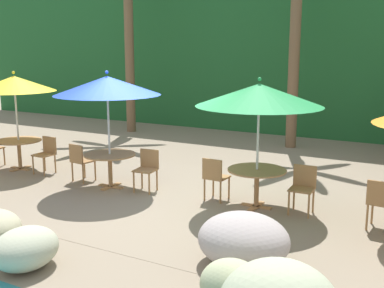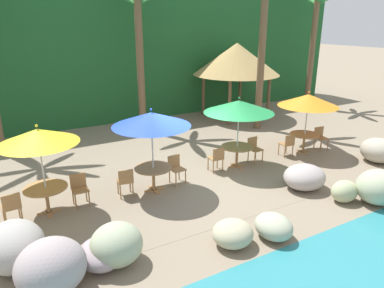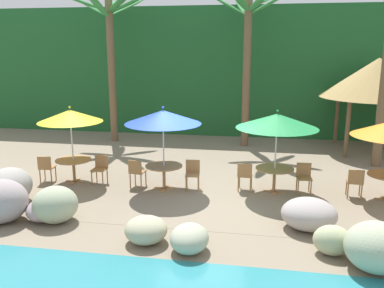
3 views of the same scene
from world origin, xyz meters
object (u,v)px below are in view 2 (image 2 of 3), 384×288
umbrella_orange (308,100)px  palm_tree_third (263,31)px  dining_table_blue (153,171)px  palm_tree_fourth (314,30)px  dining_table_green (237,150)px  chair_green_inland (217,158)px  chair_yellow_seaward (79,187)px  chair_blue_seaward (176,167)px  umbrella_yellow (38,136)px  umbrella_blue (151,119)px  chair_yellow_inland (12,206)px  chair_orange_inland (288,143)px  chair_green_seaward (254,147)px  dining_table_yellow (46,192)px  umbrella_green (239,107)px  palapa_hut (237,59)px  dining_table_orange (304,137)px  chair_orange_seaward (320,136)px  chair_blue_inland (125,180)px  palm_tree_second (139,34)px

umbrella_orange → palm_tree_third: 4.22m
dining_table_blue → palm_tree_fourth: 14.08m
dining_table_green → palm_tree_third: bearing=42.4°
chair_green_inland → chair_yellow_seaward: bearing=-179.8°
chair_blue_seaward → palm_tree_third: size_ratio=0.13×
umbrella_yellow → umbrella_blue: (2.94, -0.15, 0.08)m
chair_yellow_inland → chair_green_inland: bearing=2.5°
chair_orange_inland → dining_table_green: bearing=176.5°
chair_green_seaward → palm_tree_fourth: size_ratio=0.13×
umbrella_yellow → dining_table_yellow: 1.50m
umbrella_green → palm_tree_third: 5.45m
umbrella_blue → palapa_hut: (7.26, 5.95, 0.77)m
chair_green_seaward → dining_table_orange: chair_green_seaward is taller
umbrella_yellow → dining_table_blue: umbrella_yellow is taller
chair_green_inland → chair_orange_seaward: 4.77m
umbrella_blue → chair_green_inland: (2.38, 0.24, -1.68)m
dining_table_yellow → umbrella_yellow: bearing=-90.0°
dining_table_orange → palapa_hut: bearing=80.6°
umbrella_yellow → umbrella_green: (6.18, 0.14, 0.01)m
umbrella_yellow → chair_blue_inland: 2.64m
chair_blue_inland → dining_table_green: size_ratio=0.79×
palm_tree_third → palapa_hut: (0.36, 2.32, -1.41)m
palm_tree_second → palapa_hut: palm_tree_second is taller
chair_orange_seaward → palm_tree_third: palm_tree_third is taller
chair_yellow_seaward → chair_blue_seaward: 2.93m
chair_green_seaward → palapa_hut: (3.18, 5.54, 2.45)m
umbrella_green → chair_green_seaward: size_ratio=2.81×
dining_table_blue → palapa_hut: size_ratio=0.25×
dining_table_blue → palm_tree_third: bearing=27.8°
chair_green_inland → palm_tree_fourth: size_ratio=0.13×
chair_yellow_inland → palm_tree_second: 9.24m
chair_yellow_seaward → chair_blue_seaward: size_ratio=1.00×
umbrella_blue → palm_tree_second: (2.13, 6.00, 2.07)m
umbrella_blue → palm_tree_fourth: (12.32, 5.75, 2.09)m
chair_orange_seaward → palm_tree_second: 8.57m
umbrella_yellow → palapa_hut: (10.20, 5.80, 0.85)m
umbrella_yellow → chair_orange_inland: bearing=0.0°
umbrella_blue → dining_table_orange: umbrella_blue is taller
chair_orange_seaward → palm_tree_fourth: (5.16, 5.59, 3.77)m
chair_yellow_inland → chair_orange_seaward: 10.94m
palm_tree_fourth → dining_table_orange: bearing=-137.2°
chair_yellow_seaward → chair_orange_seaward: same height
palm_tree_third → palm_tree_fourth: (5.41, 2.11, -0.09)m
dining_table_yellow → dining_table_orange: same height
dining_table_yellow → palm_tree_second: size_ratio=0.17×
dining_table_yellow → dining_table_blue: 2.95m
chair_green_seaward → umbrella_yellow: bearing=-177.9°
umbrella_green → dining_table_orange: 3.42m
chair_orange_seaward → umbrella_green: bearing=178.1°
umbrella_orange → umbrella_green: bearing=177.9°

